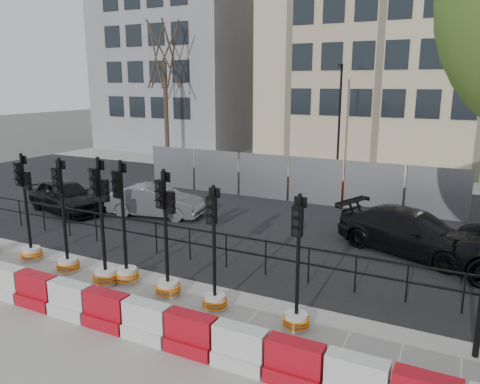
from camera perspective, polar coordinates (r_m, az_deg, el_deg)
The scene contains 21 objects.
ground at distance 12.95m, azimuth -9.01°, elevation -10.00°, with size 120.00×120.00×0.00m, color #51514C.
sidewalk_near at distance 10.92m, azimuth -18.58°, elevation -15.14°, with size 40.00×6.00×0.02m, color gray.
road at distance 18.72m, azimuth 3.60°, elevation -2.45°, with size 40.00×14.00×0.03m, color black.
sidewalk_far at distance 27.01m, azimuth 11.23°, elevation 2.20°, with size 40.00×4.00×0.02m, color gray.
building_grey at distance 38.01m, azimuth -7.08°, elevation 16.07°, with size 11.00×9.06×14.00m.
building_cream at distance 32.20m, azimuth 18.76°, elevation 19.60°, with size 15.00×10.06×18.00m.
kerb_railing at distance 13.63m, azimuth -6.16°, elevation -5.62°, with size 18.00×0.04×1.00m.
heras_fencing at distance 21.09m, azimuth 6.63°, elevation 1.14°, with size 14.33×1.72×2.00m.
lamp_post_far at distance 25.49m, azimuth 12.01°, elevation 8.81°, with size 0.12×0.56×6.00m.
tree_bare_far at distance 30.96m, azimuth -9.23°, elevation 16.02°, with size 2.00×2.00×9.00m.
barrier_row at distance 10.89m, azimuth -17.96°, elevation -13.09°, with size 16.75×0.50×0.80m.
traffic_signal_b at distance 14.87m, azimuth -24.30°, elevation -4.87°, with size 0.62×0.62×3.16m.
traffic_signal_c at distance 13.61m, azimuth -20.42°, elevation -6.58°, with size 0.62×0.62×3.17m.
traffic_signal_d at distance 12.46m, azimuth -16.23°, elevation -7.43°, with size 0.65×0.65×3.31m.
traffic_signal_e at distance 12.47m, azimuth -13.81°, elevation -7.87°, with size 0.63×0.63×3.22m.
traffic_signal_f at distance 11.50m, azimuth -8.88°, elevation -9.03°, with size 0.62×0.62×3.14m.
traffic_signal_g at distance 10.79m, azimuth -3.14°, elevation -11.27°, with size 0.57×0.57×2.92m.
traffic_signal_h at distance 10.06m, azimuth 6.90°, elevation -13.24°, with size 0.58×0.58×2.94m.
car_a at distance 19.81m, azimuth -20.51°, elevation -0.47°, with size 4.17×2.52×1.33m, color black.
car_b at distance 18.29m, azimuth -10.26°, elevation -1.09°, with size 3.90×2.03×1.22m, color #515157.
car_c at distance 15.03m, azimuth 20.21°, elevation -4.65°, with size 4.97×3.38×1.34m, color black.
Camera 1 is at (7.11, -9.56, 5.08)m, focal length 35.00 mm.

